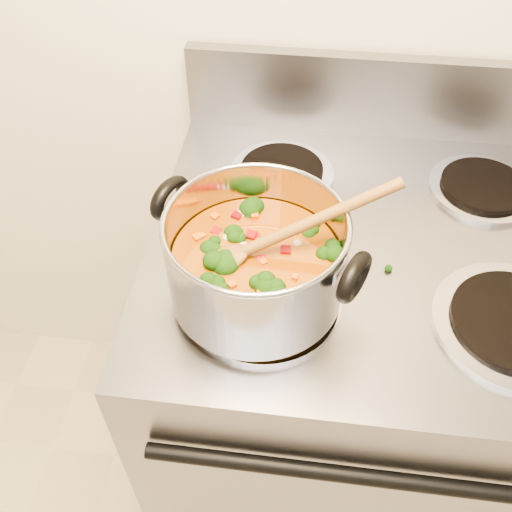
{
  "coord_description": "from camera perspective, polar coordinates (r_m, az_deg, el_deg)",
  "views": [
    {
      "loc": [
        -0.07,
        0.48,
        1.59
      ],
      "look_at": [
        -0.14,
        1.02,
        1.01
      ],
      "focal_mm": 40.0,
      "sensor_mm": 36.0,
      "label": 1
    }
  ],
  "objects": [
    {
      "name": "electric_range",
      "position": [
        1.32,
        9.35,
        -12.43
      ],
      "size": [
        0.76,
        0.69,
        1.08
      ],
      "color": "gray",
      "rests_on": "ground"
    },
    {
      "name": "stockpot",
      "position": [
        0.8,
        0.05,
        -0.44
      ],
      "size": [
        0.31,
        0.25,
        0.15
      ],
      "rotation": [
        0.0,
        0.0,
        -0.42
      ],
      "color": "#A9A9B1",
      "rests_on": "electric_range"
    },
    {
      "name": "wooden_spoon",
      "position": [
        0.77,
        1.25,
        1.54
      ],
      "size": [
        0.28,
        0.12,
        0.13
      ],
      "rotation": [
        0.0,
        0.0,
        0.33
      ],
      "color": "brown",
      "rests_on": "stockpot"
    },
    {
      "name": "cooktop_crumbs",
      "position": [
        0.85,
        -7.54,
        -4.8
      ],
      "size": [
        0.11,
        0.37,
        0.01
      ],
      "color": "black",
      "rests_on": "electric_range"
    }
  ]
}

